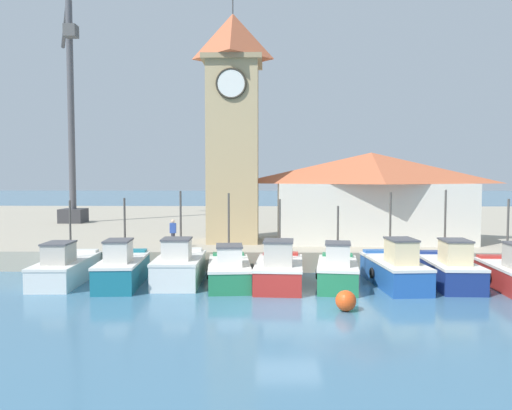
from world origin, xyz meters
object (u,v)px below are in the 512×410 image
(fishing_boat_left_outer, at_px, (122,269))
(fishing_boat_left_inner, at_px, (179,267))
(fishing_boat_mid_left, at_px, (229,270))
(warehouse_right, at_px, (371,196))
(port_crane_near, at_px, (71,138))
(fishing_boat_center, at_px, (279,270))
(fishing_boat_right_inner, at_px, (395,269))
(fishing_boat_right_outer, at_px, (449,269))
(clock_tower, at_px, (233,122))
(dock_worker_near_tower, at_px, (173,233))
(fishing_boat_mid_right, at_px, (337,271))
(mooring_buoy, at_px, (346,301))
(fishing_boat_far_left, at_px, (66,268))

(fishing_boat_left_outer, xyz_separation_m, fishing_boat_left_inner, (2.62, 0.43, 0.01))
(fishing_boat_left_outer, bearing_deg, fishing_boat_mid_left, 2.07)
(warehouse_right, bearing_deg, fishing_boat_left_inner, -144.93)
(warehouse_right, xyz_separation_m, port_crane_near, (-23.32, 11.71, 4.50))
(fishing_boat_mid_left, distance_m, fishing_boat_center, 2.38)
(fishing_boat_right_inner, distance_m, fishing_boat_right_outer, 2.58)
(clock_tower, height_order, dock_worker_near_tower, clock_tower)
(fishing_boat_mid_left, xyz_separation_m, fishing_boat_mid_right, (5.08, -0.34, 0.05))
(fishing_boat_right_inner, bearing_deg, warehouse_right, 86.64)
(fishing_boat_mid_left, height_order, port_crane_near, port_crane_near)
(fishing_boat_left_outer, xyz_separation_m, dock_worker_near_tower, (1.54, 4.65, 1.15))
(fishing_boat_left_inner, height_order, fishing_boat_center, fishing_boat_left_inner)
(fishing_boat_mid_left, height_order, fishing_boat_center, fishing_boat_mid_left)
(fishing_boat_left_inner, relative_size, fishing_boat_mid_left, 0.90)
(fishing_boat_right_inner, height_order, warehouse_right, warehouse_right)
(clock_tower, distance_m, mooring_buoy, 15.17)
(mooring_buoy, bearing_deg, fishing_boat_left_outer, 156.30)
(fishing_boat_mid_right, distance_m, fishing_boat_right_outer, 5.31)
(clock_tower, xyz_separation_m, dock_worker_near_tower, (-3.22, -2.85, -6.49))
(fishing_boat_right_inner, bearing_deg, fishing_boat_center, -177.74)
(warehouse_right, height_order, dock_worker_near_tower, warehouse_right)
(fishing_boat_far_left, relative_size, port_crane_near, 0.27)
(fishing_boat_mid_left, bearing_deg, port_crane_near, 127.74)
(fishing_boat_mid_left, relative_size, fishing_boat_center, 1.01)
(fishing_boat_left_inner, bearing_deg, fishing_boat_right_outer, -0.76)
(fishing_boat_left_outer, distance_m, warehouse_right, 15.79)
(fishing_boat_right_inner, bearing_deg, fishing_boat_left_outer, -179.40)
(clock_tower, relative_size, mooring_buoy, 19.37)
(fishing_boat_center, relative_size, fishing_boat_right_inner, 0.90)
(fishing_boat_left_inner, relative_size, fishing_boat_mid_right, 0.98)
(fishing_boat_right_outer, bearing_deg, fishing_boat_mid_left, -179.56)
(fishing_boat_right_outer, bearing_deg, fishing_boat_center, -177.55)
(fishing_boat_center, height_order, warehouse_right, warehouse_right)
(fishing_boat_far_left, distance_m, fishing_boat_mid_right, 13.07)
(fishing_boat_right_inner, xyz_separation_m, dock_worker_near_tower, (-11.30, 4.52, 1.14))
(fishing_boat_far_left, bearing_deg, fishing_boat_mid_left, -2.60)
(fishing_boat_left_outer, height_order, fishing_boat_mid_left, fishing_boat_mid_left)
(fishing_boat_left_inner, height_order, clock_tower, clock_tower)
(fishing_boat_mid_right, bearing_deg, fishing_boat_right_inner, 6.05)
(fishing_boat_left_inner, relative_size, clock_tower, 0.29)
(fishing_boat_left_inner, xyz_separation_m, mooring_buoy, (7.23, -4.76, -0.40))
(fishing_boat_right_outer, relative_size, warehouse_right, 0.41)
(fishing_boat_left_outer, relative_size, port_crane_near, 0.25)
(fishing_boat_right_inner, relative_size, port_crane_near, 0.28)
(fishing_boat_far_left, height_order, mooring_buoy, fishing_boat_far_left)
(fishing_boat_left_outer, bearing_deg, port_crane_near, 117.03)
(fishing_boat_mid_left, height_order, fishing_boat_right_outer, fishing_boat_right_outer)
(fishing_boat_far_left, bearing_deg, fishing_boat_left_inner, -1.17)
(fishing_boat_center, bearing_deg, mooring_buoy, -59.99)
(fishing_boat_right_inner, distance_m, clock_tower, 13.34)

